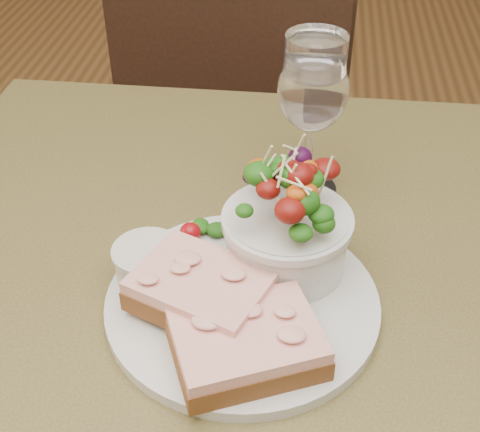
# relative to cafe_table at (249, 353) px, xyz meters

# --- Properties ---
(cafe_table) EXTENTS (0.80, 0.80, 0.75)m
(cafe_table) POSITION_rel_cafe_table_xyz_m (0.00, 0.00, 0.00)
(cafe_table) COLOR #3F351B
(cafe_table) RESTS_ON ground
(chair_far) EXTENTS (0.49, 0.49, 0.90)m
(chair_far) POSITION_rel_cafe_table_xyz_m (-0.07, 0.74, -0.36)
(chair_far) COLOR black
(chair_far) RESTS_ON ground
(dinner_plate) EXTENTS (0.26, 0.26, 0.01)m
(dinner_plate) POSITION_rel_cafe_table_xyz_m (-0.00, -0.03, 0.11)
(dinner_plate) COLOR silver
(dinner_plate) RESTS_ON cafe_table
(sandwich_front) EXTENTS (0.15, 0.13, 0.03)m
(sandwich_front) POSITION_rel_cafe_table_xyz_m (0.01, -0.10, 0.13)
(sandwich_front) COLOR #543316
(sandwich_front) RESTS_ON dinner_plate
(sandwich_back) EXTENTS (0.14, 0.13, 0.03)m
(sandwich_back) POSITION_rel_cafe_table_xyz_m (-0.04, -0.05, 0.14)
(sandwich_back) COLOR #543316
(sandwich_back) RESTS_ON dinner_plate
(ramekin) EXTENTS (0.06, 0.06, 0.04)m
(ramekin) POSITION_rel_cafe_table_xyz_m (-0.10, -0.01, 0.13)
(ramekin) COLOR beige
(ramekin) RESTS_ON dinner_plate
(salad_bowl) EXTENTS (0.12, 0.12, 0.13)m
(salad_bowl) POSITION_rel_cafe_table_xyz_m (0.03, 0.02, 0.17)
(salad_bowl) COLOR silver
(salad_bowl) RESTS_ON dinner_plate
(garnish) EXTENTS (0.05, 0.04, 0.02)m
(garnish) POSITION_rel_cafe_table_xyz_m (-0.06, 0.05, 0.12)
(garnish) COLOR #123B0A
(garnish) RESTS_ON dinner_plate
(wine_glass) EXTENTS (0.08, 0.08, 0.18)m
(wine_glass) POSITION_rel_cafe_table_xyz_m (0.05, 0.16, 0.22)
(wine_glass) COLOR white
(wine_glass) RESTS_ON cafe_table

